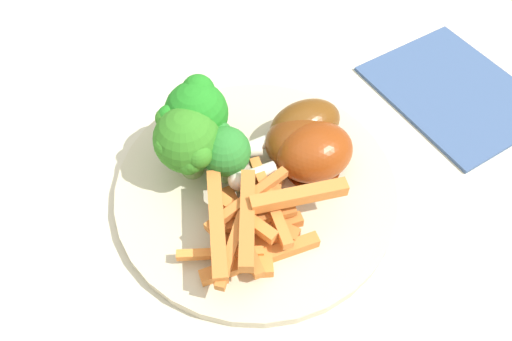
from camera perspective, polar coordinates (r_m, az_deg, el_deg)
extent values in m
cube|color=beige|center=(0.48, -6.25, 0.68)|extent=(1.13, 0.75, 0.03)
cylinder|color=#9C9582|center=(1.13, 13.99, 10.02)|extent=(0.06, 0.06, 0.72)
cylinder|color=beige|center=(0.44, 0.00, -1.98)|extent=(0.26, 0.26, 0.01)
cylinder|color=#7F9E5F|center=(0.45, -6.61, 3.33)|extent=(0.02, 0.02, 0.03)
sphere|color=#21801F|center=(0.42, -7.07, 6.40)|extent=(0.06, 0.06, 0.06)
sphere|color=#21801F|center=(0.41, -10.41, 6.40)|extent=(0.02, 0.02, 0.02)
sphere|color=#21801F|center=(0.44, -5.51, 8.06)|extent=(0.03, 0.03, 0.03)
sphere|color=#21801F|center=(0.42, -6.95, 9.44)|extent=(0.03, 0.03, 0.03)
cylinder|color=#92B260|center=(0.43, -3.50, 0.15)|extent=(0.02, 0.02, 0.02)
sphere|color=#2B7C2C|center=(0.41, -3.68, 2.31)|extent=(0.04, 0.04, 0.04)
sphere|color=#2B7C2C|center=(0.41, -4.22, 4.53)|extent=(0.02, 0.02, 0.02)
sphere|color=#2B7C2C|center=(0.42, -4.11, 3.77)|extent=(0.01, 0.01, 0.01)
sphere|color=#2B7C2C|center=(0.41, -5.51, 2.76)|extent=(0.02, 0.02, 0.02)
sphere|color=#2B7C2C|center=(0.42, -3.85, 4.53)|extent=(0.01, 0.01, 0.01)
cylinder|color=#87AE5C|center=(0.44, -7.74, 0.90)|extent=(0.02, 0.02, 0.02)
sphere|color=#347E21|center=(0.41, -8.25, 3.69)|extent=(0.06, 0.06, 0.06)
sphere|color=#347E21|center=(0.40, -10.69, 2.96)|extent=(0.02, 0.02, 0.02)
sphere|color=#347E21|center=(0.39, -6.89, 1.93)|extent=(0.02, 0.02, 0.02)
sphere|color=#347E21|center=(0.40, -8.13, 1.04)|extent=(0.02, 0.02, 0.02)
sphere|color=#347E21|center=(0.40, -7.81, 1.21)|extent=(0.02, 0.02, 0.02)
sphere|color=#347E21|center=(0.41, -10.52, 5.70)|extent=(0.02, 0.02, 0.02)
cube|color=orange|center=(0.40, 0.89, -6.99)|extent=(0.06, 0.07, 0.01)
cube|color=orange|center=(0.39, 5.20, -3.01)|extent=(0.08, 0.03, 0.01)
cube|color=orange|center=(0.40, 1.72, -3.66)|extent=(0.02, 0.09, 0.01)
cube|color=orange|center=(0.42, 2.16, -3.75)|extent=(0.07, 0.09, 0.01)
cube|color=#C7702F|center=(0.39, -1.46, -8.34)|extent=(0.01, 0.07, 0.01)
cube|color=orange|center=(0.41, 1.39, -4.99)|extent=(0.03, 0.07, 0.01)
cube|color=#C8702F|center=(0.38, -1.11, -5.83)|extent=(0.05, 0.08, 0.01)
cube|color=#CD7330|center=(0.38, -4.71, -6.38)|extent=(0.04, 0.09, 0.01)
cube|color=orange|center=(0.39, -1.90, -5.53)|extent=(0.04, 0.06, 0.01)
cube|color=#BC6A2C|center=(0.39, -0.04, -5.97)|extent=(0.07, 0.02, 0.01)
cube|color=#C46E2E|center=(0.41, 0.47, -5.97)|extent=(0.05, 0.06, 0.01)
cube|color=orange|center=(0.39, 0.64, -10.44)|extent=(0.10, 0.02, 0.01)
cube|color=#C36E2E|center=(0.38, -2.38, -7.62)|extent=(0.07, 0.08, 0.01)
cube|color=#C16D2E|center=(0.40, -1.28, -7.04)|extent=(0.01, 0.09, 0.01)
cube|color=orange|center=(0.39, -4.32, -9.90)|extent=(0.07, 0.03, 0.01)
cube|color=#C16C2E|center=(0.39, -1.02, -3.45)|extent=(0.08, 0.03, 0.01)
cube|color=orange|center=(0.40, 0.88, -6.99)|extent=(0.04, 0.08, 0.01)
cube|color=#CB7230|center=(0.40, 0.38, -7.27)|extent=(0.08, 0.02, 0.01)
cylinder|color=#4F1F09|center=(0.45, 5.27, 1.76)|extent=(0.05, 0.05, 0.00)
ellipsoid|color=brown|center=(0.44, 5.47, 3.37)|extent=(0.08, 0.07, 0.04)
cylinder|color=beige|center=(0.43, -1.36, 2.24)|extent=(0.03, 0.02, 0.01)
sphere|color=silver|center=(0.43, -3.43, 1.94)|extent=(0.02, 0.02, 0.02)
cylinder|color=#4A230A|center=(0.47, 5.70, 3.85)|extent=(0.04, 0.04, 0.00)
ellipsoid|color=brown|center=(0.45, 5.91, 5.52)|extent=(0.07, 0.05, 0.04)
cylinder|color=beige|center=(0.43, -0.78, 2.72)|extent=(0.04, 0.01, 0.01)
sphere|color=silver|center=(0.43, -3.08, 1.80)|extent=(0.02, 0.02, 0.02)
cylinder|color=#632109|center=(0.45, 6.75, 0.44)|extent=(0.05, 0.05, 0.00)
ellipsoid|color=#8D3710|center=(0.43, 7.05, 2.23)|extent=(0.07, 0.06, 0.05)
cylinder|color=beige|center=(0.41, 0.11, -0.36)|extent=(0.03, 0.01, 0.01)
sphere|color=silver|center=(0.41, -2.08, -1.12)|extent=(0.02, 0.02, 0.02)
cube|color=#3D5684|center=(0.57, 22.69, 8.78)|extent=(0.16, 0.18, 0.00)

